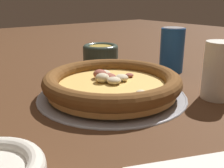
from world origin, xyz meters
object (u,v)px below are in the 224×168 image
Objects in this scene: pizza at (112,83)px; beverage_can at (172,50)px; drinking_cup at (219,71)px; pizza_tray at (112,94)px; bowl_near at (101,54)px.

pizza is 0.26m from beverage_can.
drinking_cup reaches higher than pizza.
drinking_cup is 0.96× the size of beverage_can.
pizza_tray is at bearing -111.19° from pizza.
pizza_tray is 2.91× the size of bowl_near.
bowl_near is (0.14, 0.24, 0.03)m from pizza_tray.
bowl_near reaches higher than pizza_tray.
pizza is at bearing -168.54° from beverage_can.
bowl_near is at bearing 93.74° from drinking_cup.
beverage_can is (0.09, 0.20, 0.00)m from drinking_cup.
pizza reaches higher than pizza_tray.
drinking_cup is at bearing -114.05° from beverage_can.
beverage_can reaches higher than pizza.
pizza_tray is 0.23m from drinking_cup.
pizza is at bearing 68.81° from pizza_tray.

